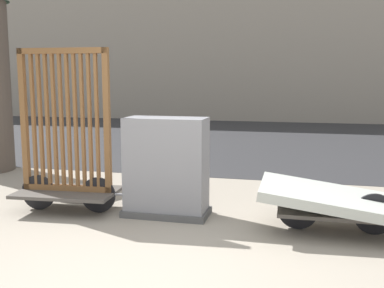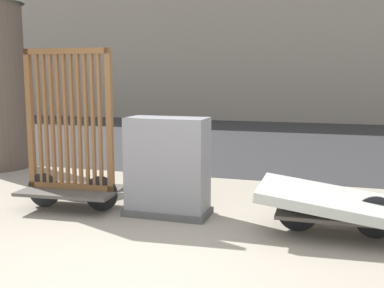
% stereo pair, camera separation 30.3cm
% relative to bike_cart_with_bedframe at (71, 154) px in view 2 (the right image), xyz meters
% --- Properties ---
extents(ground_plane, '(60.00, 60.00, 0.00)m').
position_rel_bike_cart_with_bedframe_xyz_m(ground_plane, '(1.60, -1.66, -0.72)').
color(ground_plane, gray).
extents(road_strip, '(56.00, 10.33, 0.01)m').
position_rel_bike_cart_with_bedframe_xyz_m(road_strip, '(1.60, 7.48, -0.71)').
color(road_strip, '#2D2D30').
rests_on(road_strip, ground_plane).
extents(building_facade, '(48.00, 4.00, 9.31)m').
position_rel_bike_cart_with_bedframe_xyz_m(building_facade, '(1.60, 14.64, 3.94)').
color(building_facade, '#9E9384').
rests_on(building_facade, ground_plane).
extents(bike_cart_with_bedframe, '(1.95, 0.84, 2.02)m').
position_rel_bike_cart_with_bedframe_xyz_m(bike_cart_with_bedframe, '(0.00, 0.00, 0.00)').
color(bike_cart_with_bedframe, '#4C4742').
rests_on(bike_cart_with_bedframe, ground_plane).
extents(bike_cart_with_mattress, '(2.14, 1.05, 0.52)m').
position_rel_bike_cart_with_bedframe_xyz_m(bike_cart_with_mattress, '(3.21, -0.00, -0.38)').
color(bike_cart_with_mattress, '#4C4742').
rests_on(bike_cart_with_mattress, ground_plane).
extents(utility_cabinet, '(1.03, 0.50, 1.19)m').
position_rel_bike_cart_with_bedframe_xyz_m(utility_cabinet, '(1.25, 0.12, -0.16)').
color(utility_cabinet, '#4C4C4C').
rests_on(utility_cabinet, ground_plane).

